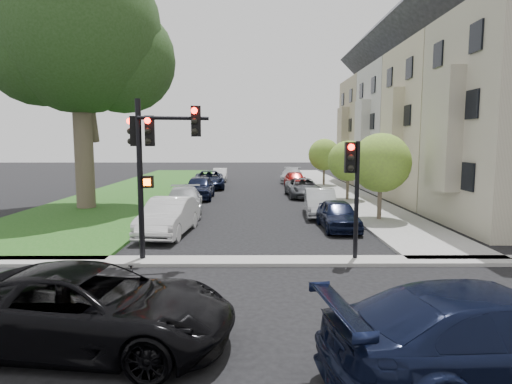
{
  "coord_description": "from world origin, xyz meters",
  "views": [
    {
      "loc": [
        -0.1,
        -11.71,
        3.98
      ],
      "look_at": [
        0.0,
        5.0,
        2.0
      ],
      "focal_mm": 30.0,
      "sensor_mm": 36.0,
      "label": 1
    }
  ],
  "objects_px": {
    "eucalyptus": "(77,31)",
    "car_cross_near": "(89,307)",
    "car_parked_9": "(220,175)",
    "car_parked_2": "(303,188)",
    "car_parked_1": "(320,202)",
    "car_parked_8": "(209,180)",
    "traffic_signal_secondary": "(353,178)",
    "car_parked_3": "(295,179)",
    "small_tree_b": "(348,161)",
    "car_cross_far": "(497,338)",
    "traffic_signal_main": "(152,151)",
    "car_parked_7": "(199,187)",
    "car_parked_5": "(169,216)",
    "car_parked_4": "(292,175)",
    "small_tree_a": "(381,163)",
    "car_parked_0": "(338,215)",
    "small_tree_c": "(324,155)"
  },
  "relations": [
    {
      "from": "car_parked_8",
      "to": "car_parked_2",
      "type": "bearing_deg",
      "value": -43.84
    },
    {
      "from": "eucalyptus",
      "to": "car_parked_5",
      "type": "xyz_separation_m",
      "value": [
        6.28,
        -6.9,
        -9.38
      ]
    },
    {
      "from": "traffic_signal_secondary",
      "to": "car_parked_3",
      "type": "height_order",
      "value": "traffic_signal_secondary"
    },
    {
      "from": "car_parked_3",
      "to": "car_parked_2",
      "type": "bearing_deg",
      "value": -92.31
    },
    {
      "from": "car_parked_7",
      "to": "car_parked_8",
      "type": "distance_m",
      "value": 6.64
    },
    {
      "from": "small_tree_c",
      "to": "traffic_signal_main",
      "type": "height_order",
      "value": "traffic_signal_main"
    },
    {
      "from": "car_parked_2",
      "to": "car_parked_5",
      "type": "bearing_deg",
      "value": -122.51
    },
    {
      "from": "car_parked_4",
      "to": "car_parked_5",
      "type": "relative_size",
      "value": 1.04
    },
    {
      "from": "small_tree_a",
      "to": "car_parked_3",
      "type": "distance_m",
      "value": 16.15
    },
    {
      "from": "car_parked_2",
      "to": "car_parked_3",
      "type": "bearing_deg",
      "value": 87.2
    },
    {
      "from": "car_parked_3",
      "to": "car_parked_7",
      "type": "relative_size",
      "value": 0.88
    },
    {
      "from": "car_parked_1",
      "to": "car_parked_2",
      "type": "xyz_separation_m",
      "value": [
        -0.01,
        7.82,
        -0.05
      ]
    },
    {
      "from": "car_parked_0",
      "to": "car_parked_8",
      "type": "relative_size",
      "value": 0.73
    },
    {
      "from": "eucalyptus",
      "to": "car_cross_near",
      "type": "relative_size",
      "value": 2.63
    },
    {
      "from": "small_tree_c",
      "to": "car_parked_1",
      "type": "bearing_deg",
      "value": -100.04
    },
    {
      "from": "traffic_signal_main",
      "to": "car_parked_5",
      "type": "bearing_deg",
      "value": 94.9
    },
    {
      "from": "eucalyptus",
      "to": "car_parked_2",
      "type": "xyz_separation_m",
      "value": [
        13.49,
        5.55,
        -9.49
      ]
    },
    {
      "from": "car_parked_4",
      "to": "small_tree_c",
      "type": "bearing_deg",
      "value": -47.31
    },
    {
      "from": "car_parked_2",
      "to": "car_parked_9",
      "type": "height_order",
      "value": "car_parked_2"
    },
    {
      "from": "traffic_signal_main",
      "to": "car_parked_3",
      "type": "relative_size",
      "value": 1.28
    },
    {
      "from": "car_parked_3",
      "to": "car_parked_8",
      "type": "xyz_separation_m",
      "value": [
        -7.39,
        -0.6,
        0.04
      ]
    },
    {
      "from": "small_tree_c",
      "to": "car_parked_4",
      "type": "height_order",
      "value": "small_tree_c"
    },
    {
      "from": "car_parked_7",
      "to": "car_parked_8",
      "type": "height_order",
      "value": "car_parked_7"
    },
    {
      "from": "car_cross_far",
      "to": "car_parked_4",
      "type": "distance_m",
      "value": 35.21
    },
    {
      "from": "small_tree_a",
      "to": "car_parked_2",
      "type": "height_order",
      "value": "small_tree_a"
    },
    {
      "from": "traffic_signal_main",
      "to": "car_parked_7",
      "type": "relative_size",
      "value": 1.13
    },
    {
      "from": "small_tree_a",
      "to": "car_parked_7",
      "type": "bearing_deg",
      "value": 139.74
    },
    {
      "from": "car_parked_2",
      "to": "car_parked_7",
      "type": "xyz_separation_m",
      "value": [
        -7.34,
        -0.9,
        0.13
      ]
    },
    {
      "from": "car_parked_9",
      "to": "car_parked_2",
      "type": "bearing_deg",
      "value": -62.63
    },
    {
      "from": "car_parked_1",
      "to": "car_parked_8",
      "type": "relative_size",
      "value": 0.81
    },
    {
      "from": "traffic_signal_secondary",
      "to": "car_parked_3",
      "type": "xyz_separation_m",
      "value": [
        0.35,
        22.96,
        -2.07
      ]
    },
    {
      "from": "traffic_signal_secondary",
      "to": "car_parked_5",
      "type": "height_order",
      "value": "traffic_signal_secondary"
    },
    {
      "from": "eucalyptus",
      "to": "small_tree_b",
      "type": "xyz_separation_m",
      "value": [
        16.22,
        3.44,
        -7.47
      ]
    },
    {
      "from": "traffic_signal_secondary",
      "to": "car_parked_3",
      "type": "relative_size",
      "value": 0.96
    },
    {
      "from": "car_parked_5",
      "to": "car_parked_2",
      "type": "bearing_deg",
      "value": 65.22
    },
    {
      "from": "small_tree_a",
      "to": "car_parked_0",
      "type": "relative_size",
      "value": 1.12
    },
    {
      "from": "car_parked_0",
      "to": "car_parked_7",
      "type": "height_order",
      "value": "car_parked_7"
    },
    {
      "from": "traffic_signal_secondary",
      "to": "car_parked_2",
      "type": "xyz_separation_m",
      "value": [
        0.31,
        16.61,
        -2.11
      ]
    },
    {
      "from": "car_parked_2",
      "to": "car_cross_near",
      "type": "bearing_deg",
      "value": -109.12
    },
    {
      "from": "small_tree_b",
      "to": "car_parked_5",
      "type": "relative_size",
      "value": 0.85
    },
    {
      "from": "car_parked_4",
      "to": "car_parked_5",
      "type": "height_order",
      "value": "car_parked_5"
    },
    {
      "from": "small_tree_b",
      "to": "car_cross_far",
      "type": "distance_m",
      "value": 22.1
    },
    {
      "from": "car_parked_2",
      "to": "car_parked_0",
      "type": "bearing_deg",
      "value": -91.06
    },
    {
      "from": "car_cross_near",
      "to": "car_parked_1",
      "type": "distance_m",
      "value": 16.21
    },
    {
      "from": "traffic_signal_secondary",
      "to": "car_parked_7",
      "type": "distance_m",
      "value": 17.33
    },
    {
      "from": "car_parked_2",
      "to": "car_parked_3",
      "type": "distance_m",
      "value": 6.35
    },
    {
      "from": "small_tree_c",
      "to": "traffic_signal_secondary",
      "type": "distance_m",
      "value": 24.36
    },
    {
      "from": "car_parked_5",
      "to": "traffic_signal_secondary",
      "type": "bearing_deg",
      "value": -25.89
    },
    {
      "from": "car_parked_5",
      "to": "small_tree_b",
      "type": "bearing_deg",
      "value": 51.42
    },
    {
      "from": "car_parked_4",
      "to": "traffic_signal_secondary",
      "type": "bearing_deg",
      "value": -83.4
    }
  ]
}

